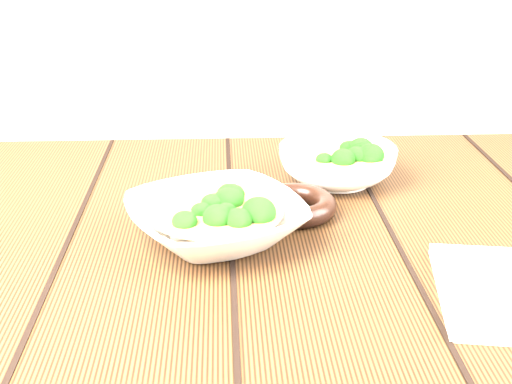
% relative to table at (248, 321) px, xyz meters
% --- Properties ---
extents(table, '(1.20, 0.80, 0.75)m').
position_rel_table_xyz_m(table, '(0.00, 0.00, 0.00)').
color(table, '#3A2310').
rests_on(table, ground).
extents(soup_bowl_front, '(0.27, 0.27, 0.06)m').
position_rel_table_xyz_m(soup_bowl_front, '(-0.04, -0.00, 0.15)').
color(soup_bowl_front, white).
rests_on(soup_bowl_front, table).
extents(soup_bowl_back, '(0.17, 0.17, 0.06)m').
position_rel_table_xyz_m(soup_bowl_back, '(0.14, 0.18, 0.15)').
color(soup_bowl_back, white).
rests_on(soup_bowl_back, table).
extents(trivet, '(0.12, 0.12, 0.03)m').
position_rel_table_xyz_m(trivet, '(0.06, 0.07, 0.13)').
color(trivet, black).
rests_on(trivet, table).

